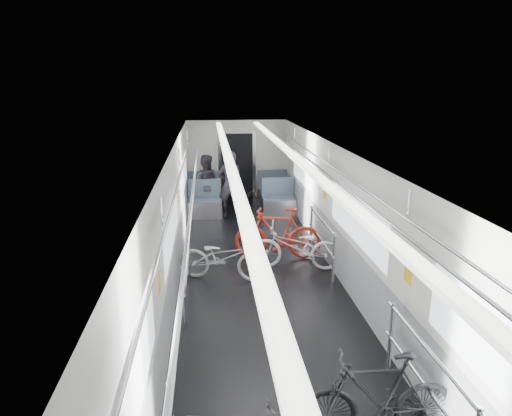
{
  "coord_description": "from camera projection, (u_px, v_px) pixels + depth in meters",
  "views": [
    {
      "loc": [
        -0.87,
        -6.82,
        3.58
      ],
      "look_at": [
        0.0,
        1.45,
        1.22
      ],
      "focal_mm": 32.0,
      "sensor_mm": 36.0,
      "label": 1
    }
  ],
  "objects": [
    {
      "name": "bike_right_mid",
      "position": [
        296.0,
        247.0,
        8.81
      ],
      "size": [
        1.83,
        0.95,
        0.91
      ],
      "primitive_type": "imported",
      "rotation": [
        0.0,
        0.0,
        -1.78
      ],
      "color": "#BCBBC0",
      "rests_on": "floor"
    },
    {
      "name": "person_standing",
      "position": [
        230.0,
        185.0,
        11.9
      ],
      "size": [
        0.74,
        0.57,
        1.82
      ],
      "primitive_type": "imported",
      "rotation": [
        0.0,
        0.0,
        2.92
      ],
      "color": "black",
      "rests_on": "floor"
    },
    {
      "name": "bike_left_far",
      "position": [
        223.0,
        257.0,
        8.35
      ],
      "size": [
        1.74,
        0.99,
        0.86
      ],
      "primitive_type": "imported",
      "rotation": [
        0.0,
        0.0,
        1.3
      ],
      "color": "#98989C",
      "rests_on": "floor"
    },
    {
      "name": "bike_aisle",
      "position": [
        244.0,
        203.0,
        12.07
      ],
      "size": [
        0.6,
        1.63,
        0.85
      ],
      "primitive_type": "imported",
      "rotation": [
        0.0,
        0.0,
        0.03
      ],
      "color": "black",
      "rests_on": "floor"
    },
    {
      "name": "car_shell",
      "position": [
        254.0,
        208.0,
        8.98
      ],
      "size": [
        3.02,
        14.01,
        2.41
      ],
      "color": "black",
      "rests_on": "ground"
    },
    {
      "name": "bike_right_near",
      "position": [
        377.0,
        398.0,
        4.58
      ],
      "size": [
        1.65,
        0.49,
        0.99
      ],
      "primitive_type": "imported",
      "rotation": [
        0.0,
        0.0,
        -1.59
      ],
      "color": "black",
      "rests_on": "floor"
    },
    {
      "name": "person_seated",
      "position": [
        206.0,
        184.0,
        12.5
      ],
      "size": [
        0.91,
        0.78,
        1.62
      ],
      "primitive_type": "imported",
      "rotation": [
        0.0,
        0.0,
        2.9
      ],
      "color": "#26242B",
      "rests_on": "floor"
    },
    {
      "name": "bike_right_far",
      "position": [
        278.0,
        233.0,
        9.33
      ],
      "size": [
        1.84,
        0.76,
        1.07
      ],
      "primitive_type": "imported",
      "rotation": [
        0.0,
        0.0,
        -1.72
      ],
      "color": "red",
      "rests_on": "floor"
    }
  ]
}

